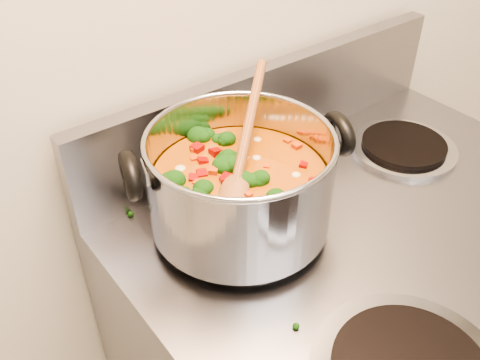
# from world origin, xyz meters

# --- Properties ---
(stockpot) EXTENTS (0.32, 0.26, 0.16)m
(stockpot) POSITION_xyz_m (-0.14, 1.32, 1.00)
(stockpot) COLOR #A7A7AF
(stockpot) RESTS_ON electric_range
(wooden_spoon) EXTENTS (0.21, 0.20, 0.11)m
(wooden_spoon) POSITION_xyz_m (-0.13, 1.33, 1.04)
(wooden_spoon) COLOR brown
(wooden_spoon) RESTS_ON stockpot
(cooktop_crumbs) EXTENTS (0.22, 0.05, 0.01)m
(cooktop_crumbs) POSITION_xyz_m (-0.22, 1.43, 0.92)
(cooktop_crumbs) COLOR black
(cooktop_crumbs) RESTS_ON electric_range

